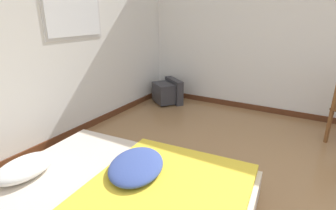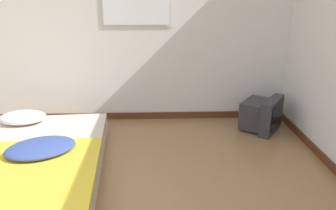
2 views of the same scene
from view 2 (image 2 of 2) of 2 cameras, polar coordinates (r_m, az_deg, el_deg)
wall_back at (r=4.37m, az=-15.09°, el=13.64°), size 7.77×0.08×2.60m
mattress_bed at (r=3.38m, az=-23.64°, el=-9.40°), size 1.53×2.14×0.38m
crt_tv at (r=4.28m, az=16.05°, el=-1.58°), size 0.61×0.63×0.43m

